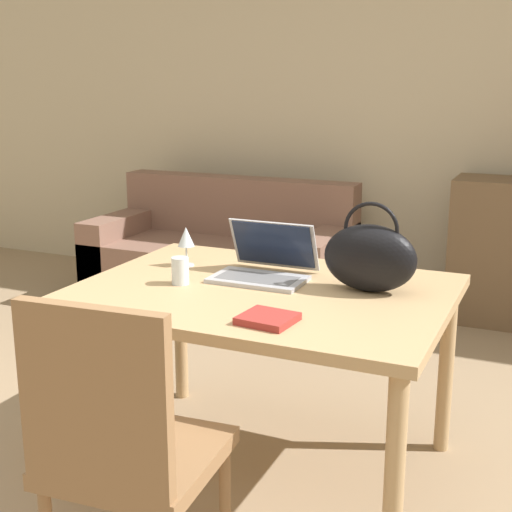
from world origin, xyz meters
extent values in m
cube|color=beige|center=(0.00, 3.14, 1.35)|extent=(10.00, 0.06, 2.70)
cube|color=tan|center=(0.08, 0.64, 0.72)|extent=(1.34, 1.01, 0.04)
cylinder|color=tan|center=(-0.53, 0.19, 0.35)|extent=(0.06, 0.06, 0.70)
cylinder|color=tan|center=(0.69, 0.19, 0.35)|extent=(0.06, 0.06, 0.70)
cylinder|color=tan|center=(-0.53, 1.08, 0.35)|extent=(0.06, 0.06, 0.70)
cylinder|color=tan|center=(0.69, 1.08, 0.35)|extent=(0.06, 0.06, 0.70)
cube|color=olive|center=(0.04, -0.14, 0.45)|extent=(0.47, 0.47, 0.05)
cube|color=olive|center=(0.05, -0.34, 0.72)|extent=(0.42, 0.07, 0.48)
cylinder|color=olive|center=(-0.16, 0.03, 0.21)|extent=(0.04, 0.04, 0.43)
cylinder|color=olive|center=(0.21, 0.05, 0.21)|extent=(0.04, 0.04, 0.43)
cube|color=#7F5B4C|center=(-1.02, 2.44, 0.21)|extent=(1.70, 0.82, 0.42)
cube|color=#7F5B4C|center=(-1.02, 2.75, 0.62)|extent=(1.70, 0.20, 0.40)
cube|color=#7F5B4C|center=(-1.77, 2.44, 0.28)|extent=(0.20, 0.82, 0.56)
cube|color=#7F5B4C|center=(-0.27, 2.44, 0.28)|extent=(0.20, 0.82, 0.56)
cube|color=#ADADB2|center=(0.02, 0.72, 0.74)|extent=(0.35, 0.21, 0.02)
cube|color=slate|center=(0.02, 0.71, 0.75)|extent=(0.30, 0.14, 0.00)
cube|color=#ADADB2|center=(0.02, 0.87, 0.85)|extent=(0.35, 0.09, 0.20)
cube|color=#19233D|center=(0.02, 0.87, 0.85)|extent=(0.33, 0.08, 0.18)
cylinder|color=silver|center=(-0.23, 0.57, 0.79)|extent=(0.07, 0.07, 0.10)
cylinder|color=silver|center=(-0.34, 0.81, 0.74)|extent=(0.06, 0.06, 0.01)
cylinder|color=silver|center=(-0.34, 0.81, 0.78)|extent=(0.01, 0.01, 0.08)
cone|color=silver|center=(-0.34, 0.81, 0.86)|extent=(0.07, 0.07, 0.08)
ellipsoid|color=black|center=(0.44, 0.76, 0.86)|extent=(0.34, 0.15, 0.25)
torus|color=black|center=(0.44, 0.76, 0.96)|extent=(0.20, 0.01, 0.20)
cube|color=maroon|center=(0.24, 0.31, 0.75)|extent=(0.18, 0.17, 0.02)
camera|label=1|loc=(1.07, -1.66, 1.49)|focal=50.00mm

